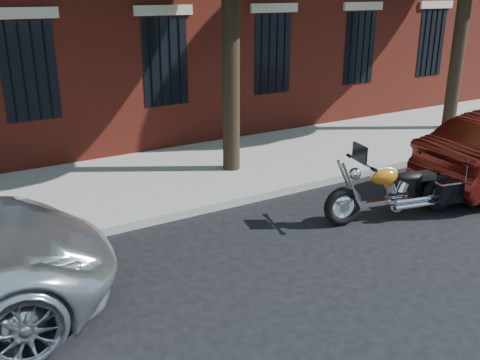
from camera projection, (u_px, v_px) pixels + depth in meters
ground at (292, 228)px, 8.99m from camera, size 120.00×120.00×0.00m
curb at (249, 198)px, 10.08m from camera, size 40.00×0.16×0.15m
sidewalk at (203, 171)px, 11.59m from camera, size 40.00×3.60×0.15m
motorcycle at (401, 192)px, 9.26m from camera, size 2.65×1.17×1.40m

